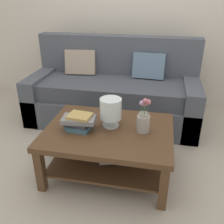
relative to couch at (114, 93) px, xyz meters
The scene contains 7 objects.
ground_plane 0.93m from the couch, 83.76° to the right, with size 10.00×10.00×0.00m, color #ADA393.
back_wall 1.27m from the couch, 83.40° to the left, with size 6.40×0.12×2.70m, color beige.
couch is the anchor object (origin of this frame).
coffee_table 1.12m from the couch, 80.90° to the right, with size 1.15×0.86×0.46m.
book_stack_main 1.17m from the couch, 94.30° to the right, with size 0.31×0.23×0.14m.
glass_hurricane_vase 1.09m from the couch, 80.23° to the right, with size 0.20×0.20×0.27m.
flower_pitcher 1.20m from the couch, 66.08° to the right, with size 0.12×0.12×0.33m.
Camera 1 is at (0.51, -2.19, 1.60)m, focal length 40.34 mm.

